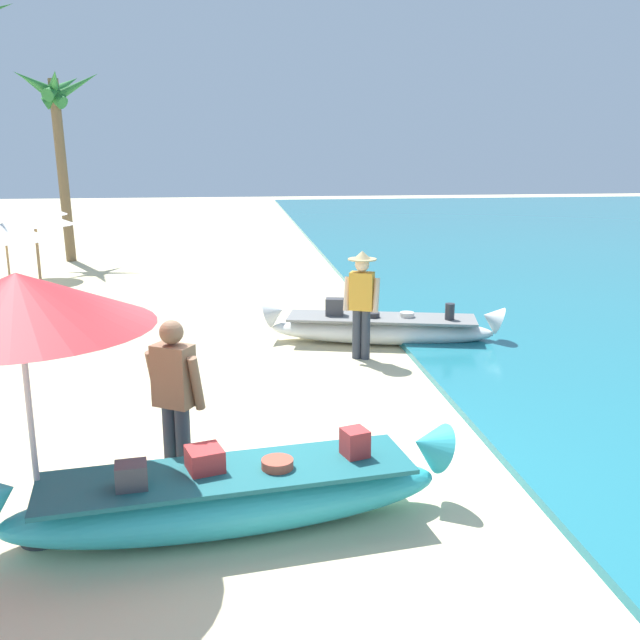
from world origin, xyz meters
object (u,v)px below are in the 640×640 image
boat_cyan_foreground (230,497)px  boat_white_midground (381,328)px  person_tourist_customer (175,399)px  person_vendor_hatted (362,297)px  patio_umbrella_large (18,301)px  palm_tree_tall_inland (56,110)px

boat_cyan_foreground → boat_white_midground: size_ratio=1.02×
person_tourist_customer → boat_white_midground: bearing=58.9°
person_vendor_hatted → patio_umbrella_large: (-3.64, -4.85, 1.09)m
patio_umbrella_large → boat_white_midground: bearing=53.9°
boat_cyan_foreground → person_vendor_hatted: (2.06, 4.89, 0.67)m
person_vendor_hatted → palm_tree_tall_inland: bearing=121.9°
patio_umbrella_large → palm_tree_tall_inland: 15.91m
person_tourist_customer → palm_tree_tall_inland: 15.73m
boat_white_midground → patio_umbrella_large: size_ratio=1.75×
person_vendor_hatted → patio_umbrella_large: patio_umbrella_large is taller
boat_white_midground → person_tourist_customer: 5.92m
person_vendor_hatted → patio_umbrella_large: bearing=-126.9°
boat_white_midground → person_tourist_customer: person_tourist_customer is taller
palm_tree_tall_inland → person_vendor_hatted: bearing=-58.1°
boat_cyan_foreground → person_vendor_hatted: 5.35m
boat_cyan_foreground → boat_white_midground: 6.25m
person_vendor_hatted → boat_white_midground: bearing=58.9°
person_tourist_customer → person_vendor_hatted: bearing=58.9°
boat_white_midground → person_tourist_customer: bearing=-121.1°
patio_umbrella_large → palm_tree_tall_inland: bearing=100.9°
boat_cyan_foreground → person_tourist_customer: person_tourist_customer is taller
boat_cyan_foreground → palm_tree_tall_inland: bearing=106.4°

